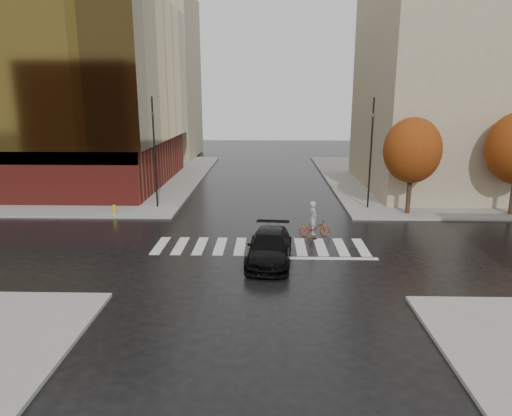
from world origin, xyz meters
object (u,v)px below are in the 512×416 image
(cyclist, at_px, (314,224))
(traffic_light_ne, at_px, (371,145))
(traffic_light_nw, at_px, (154,144))
(fire_hydrant, at_px, (114,209))
(sedan, at_px, (270,247))

(cyclist, relative_size, traffic_light_ne, 0.27)
(traffic_light_nw, distance_m, traffic_light_ne, 15.25)
(cyclist, height_order, fire_hydrant, cyclist)
(sedan, bearing_deg, traffic_light_ne, 61.02)
(cyclist, relative_size, traffic_light_nw, 0.27)
(sedan, relative_size, traffic_light_nw, 0.66)
(cyclist, distance_m, fire_hydrant, 13.71)
(traffic_light_nw, distance_m, fire_hydrant, 5.32)
(fire_hydrant, bearing_deg, traffic_light_nw, 44.87)
(sedan, distance_m, cyclist, 5.03)
(cyclist, xyz_separation_m, fire_hydrant, (-13.11, 4.00, -0.18))
(cyclist, bearing_deg, traffic_light_ne, -41.21)
(traffic_light_nw, bearing_deg, fire_hydrant, -49.70)
(traffic_light_nw, xyz_separation_m, traffic_light_ne, (15.25, 0.14, -0.05))
(sedan, distance_m, fire_hydrant, 13.39)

